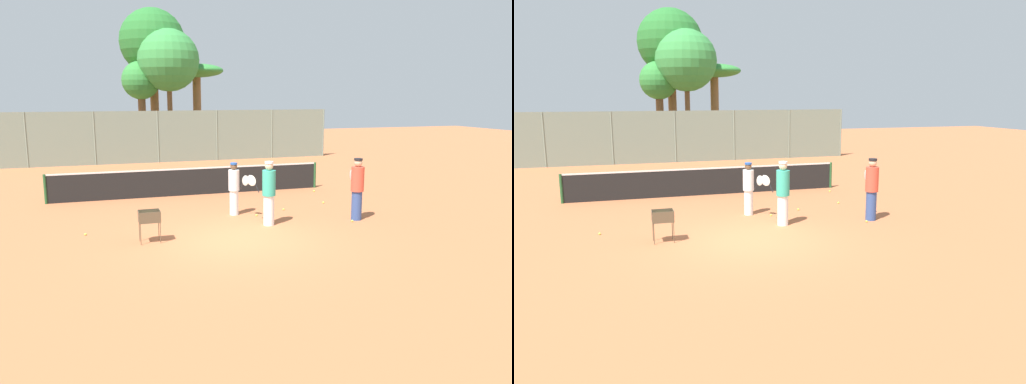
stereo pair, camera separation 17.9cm
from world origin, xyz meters
TOP-DOWN VIEW (x-y plane):
  - ground_plane at (0.00, 0.00)m, footprint 80.00×80.00m
  - tennis_net at (0.00, 6.53)m, footprint 10.59×0.10m
  - back_fence at (0.00, 16.54)m, footprint 20.85×0.08m
  - tree_0 at (3.39, 21.96)m, footprint 3.66×3.66m
  - tree_1 at (-0.41, 21.17)m, footprint 2.46×2.46m
  - tree_2 at (1.32, 20.57)m, footprint 3.94×3.94m
  - tree_3 at (0.53, 22.15)m, footprint 4.30×4.30m
  - player_white_outfit at (4.18, 1.09)m, footprint 0.40×0.96m
  - player_red_cap at (1.36, 1.31)m, footprint 0.78×0.72m
  - player_yellow_shirt at (0.73, 2.89)m, footprint 0.53×0.83m
  - ball_cart at (-2.23, 0.60)m, footprint 0.56×0.41m
  - tennis_ball_0 at (4.24, 3.56)m, footprint 0.07×0.07m
  - tennis_ball_1 at (1.40, 1.42)m, footprint 0.07×0.07m
  - tennis_ball_2 at (2.49, 2.99)m, footprint 0.07×0.07m
  - tennis_ball_3 at (4.83, 5.65)m, footprint 0.07×0.07m
  - tennis_ball_4 at (-3.86, 1.81)m, footprint 0.07×0.07m
  - tennis_ball_5 at (3.10, 6.13)m, footprint 0.07×0.07m
  - tennis_ball_6 at (1.36, 2.48)m, footprint 0.07×0.07m
  - tennis_ball_7 at (3.93, 0.86)m, footprint 0.07×0.07m

SIDE VIEW (x-z plane):
  - ground_plane at x=0.00m, z-range 0.00..0.00m
  - tennis_ball_0 at x=4.24m, z-range 0.00..0.07m
  - tennis_ball_1 at x=1.40m, z-range 0.00..0.07m
  - tennis_ball_2 at x=2.49m, z-range 0.00..0.07m
  - tennis_ball_3 at x=4.83m, z-range 0.00..0.07m
  - tennis_ball_4 at x=-3.86m, z-range 0.00..0.07m
  - tennis_ball_5 at x=3.10m, z-range 0.00..0.07m
  - tennis_ball_6 at x=1.36m, z-range 0.00..0.07m
  - tennis_ball_7 at x=3.93m, z-range 0.00..0.07m
  - tennis_net at x=0.00m, z-range 0.02..1.09m
  - ball_cart at x=-2.23m, z-range 0.20..1.06m
  - player_yellow_shirt at x=0.73m, z-range 0.03..1.74m
  - player_red_cap at x=1.36m, z-range 0.04..1.95m
  - player_white_outfit at x=4.18m, z-range 0.04..1.97m
  - back_fence at x=0.00m, z-range 0.00..2.95m
  - tree_1 at x=-0.41m, z-range 1.60..7.59m
  - tree_0 at x=3.39m, z-range 2.17..8.08m
  - tree_2 at x=1.32m, z-range 1.99..9.97m
  - tree_3 at x=0.53m, z-range 2.46..11.89m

